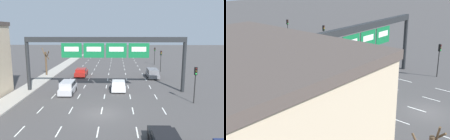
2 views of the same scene
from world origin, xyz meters
TOP-DOWN VIEW (x-y plane):
  - ground_plane at (0.00, 0.00)m, footprint 220.00×220.00m
  - lane_dashes at (0.00, 13.50)m, footprint 13.32×67.00m
  - sign_gantry at (0.00, 8.45)m, footprint 21.90×0.70m
  - building_near at (-19.32, 2.41)m, footprint 12.69×13.04m
  - car_red at (-5.02, 18.69)m, footprint 1.98×4.25m
  - car_white at (1.83, 8.97)m, footprint 1.95×3.93m
  - suv_grey at (8.02, 17.68)m, footprint 1.96×4.72m
  - suv_silver at (-5.00, 7.23)m, footprint 1.82×4.05m
  - traffic_light_near_gantry at (10.57, 23.39)m, footprint 0.30×0.35m
  - traffic_light_mid_block at (10.92, 32.79)m, footprint 0.30×0.35m
  - traffic_light_far_end at (10.58, 3.56)m, footprint 0.30×0.35m

SIDE VIEW (x-z plane):
  - ground_plane at x=0.00m, z-range 0.00..0.00m
  - lane_dashes at x=0.00m, z-range 0.00..0.01m
  - car_white at x=1.83m, z-range 0.05..1.46m
  - car_red at x=-5.02m, z-range 0.05..1.52m
  - suv_grey at x=8.02m, z-range 0.10..1.71m
  - suv_silver at x=-5.00m, z-range 0.09..1.81m
  - traffic_light_far_end at x=10.58m, z-range 0.93..5.21m
  - traffic_light_mid_block at x=10.92m, z-range 0.93..5.23m
  - traffic_light_near_gantry at x=10.57m, z-range 0.95..5.30m
  - building_near at x=-19.32m, z-range 0.01..9.51m
  - sign_gantry at x=0.00m, z-range 2.37..9.89m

